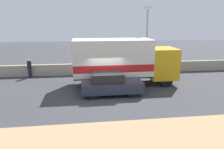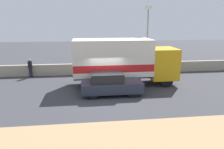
{
  "view_description": "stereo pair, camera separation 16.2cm",
  "coord_description": "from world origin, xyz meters",
  "px_view_note": "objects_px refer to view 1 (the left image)",
  "views": [
    {
      "loc": [
        -1.66,
        -14.37,
        5.21
      ],
      "look_at": [
        0.46,
        1.42,
        1.17
      ],
      "focal_mm": 35.0,
      "sensor_mm": 36.0,
      "label": 1
    },
    {
      "loc": [
        -1.5,
        -14.39,
        5.21
      ],
      "look_at": [
        0.46,
        1.42,
        1.17
      ],
      "focal_mm": 35.0,
      "sensor_mm": 36.0,
      "label": 2
    }
  ],
  "objects_px": {
    "car_hatchback": "(110,84)",
    "pedestrian": "(30,68)",
    "box_truck": "(122,60)",
    "street_lamp": "(147,36)"
  },
  "relations": [
    {
      "from": "street_lamp",
      "to": "pedestrian",
      "type": "distance_m",
      "value": 11.18
    },
    {
      "from": "car_hatchback",
      "to": "pedestrian",
      "type": "height_order",
      "value": "pedestrian"
    },
    {
      "from": "car_hatchback",
      "to": "pedestrian",
      "type": "xyz_separation_m",
      "value": [
        -6.74,
        5.72,
        0.1
      ]
    },
    {
      "from": "street_lamp",
      "to": "box_truck",
      "type": "height_order",
      "value": "street_lamp"
    },
    {
      "from": "car_hatchback",
      "to": "box_truck",
      "type": "bearing_deg",
      "value": 62.28
    },
    {
      "from": "car_hatchback",
      "to": "pedestrian",
      "type": "relative_size",
      "value": 2.47
    },
    {
      "from": "box_truck",
      "to": "car_hatchback",
      "type": "relative_size",
      "value": 1.95
    },
    {
      "from": "street_lamp",
      "to": "pedestrian",
      "type": "bearing_deg",
      "value": 177.12
    },
    {
      "from": "box_truck",
      "to": "pedestrian",
      "type": "relative_size",
      "value": 4.8
    },
    {
      "from": "box_truck",
      "to": "pedestrian",
      "type": "bearing_deg",
      "value": 157.18
    }
  ]
}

